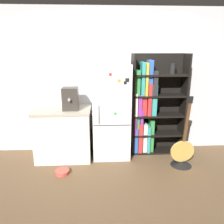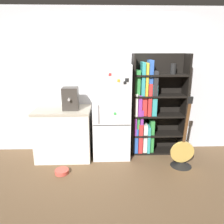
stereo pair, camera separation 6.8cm
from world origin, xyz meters
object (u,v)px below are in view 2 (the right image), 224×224
object	(u,v)px
refrigerator	(111,112)
guitar	(182,157)
espresso_machine	(70,99)
pet_bowl	(62,171)
bookshelf	(150,108)

from	to	relation	value
refrigerator	guitar	world-z (taller)	refrigerator
espresso_machine	pet_bowl	distance (m)	1.19
guitar	pet_bowl	distance (m)	1.97
guitar	pet_bowl	bearing A→B (deg)	-175.41
refrigerator	espresso_machine	world-z (taller)	refrigerator
espresso_machine	guitar	bearing A→B (deg)	-11.48
espresso_machine	guitar	size ratio (longest dim) A/B	0.31
bookshelf	guitar	size ratio (longest dim) A/B	1.50
guitar	pet_bowl	world-z (taller)	guitar
pet_bowl	refrigerator	bearing A→B (deg)	37.62
refrigerator	bookshelf	bearing A→B (deg)	10.42
guitar	espresso_machine	bearing A→B (deg)	168.52
bookshelf	pet_bowl	xyz separation A→B (m)	(-1.52, -0.75, -0.82)
guitar	refrigerator	bearing A→B (deg)	158.31
refrigerator	espresso_machine	distance (m)	0.74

